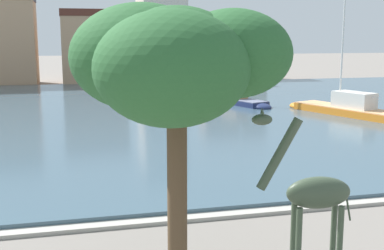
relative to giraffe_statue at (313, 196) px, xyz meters
name	(u,v)px	position (x,y,z in m)	size (l,w,h in m)	color
harbor_water	(124,112)	(-1.30, 26.86, -1.97)	(90.25, 44.06, 0.25)	#3D5666
quay_edge_coping	(202,217)	(-1.30, 4.58, -2.03)	(90.25, 0.50, 0.12)	#ADA89E
giraffe_statue	(313,196)	(0.00, 0.00, 0.00)	(2.35, 0.72, 4.10)	#3D4C38
sailboat_navy	(241,101)	(8.07, 27.65, -1.55)	(3.70, 6.64, 7.51)	navy
sailboat_orange	(340,108)	(13.28, 21.50, -1.48)	(4.99, 9.32, 9.30)	orange
shade_tree	(173,61)	(-3.08, 0.37, 2.99)	(4.54, 4.46, 6.31)	brown
townhouse_narrow_midrow	(10,40)	(-11.69, 52.21, 3.12)	(6.00, 6.28, 10.40)	tan
townhouse_tall_gabled	(94,47)	(-2.18, 51.60, 2.26)	(7.57, 6.33, 8.68)	tan
townhouse_end_terrace	(161,31)	(6.25, 52.87, 4.24)	(5.44, 7.31, 12.63)	beige
townhouse_corner_house	(233,49)	(15.99, 53.47, 1.88)	(7.86, 5.50, 7.93)	tan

